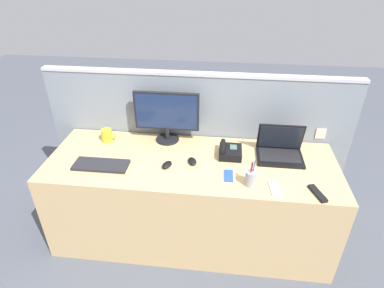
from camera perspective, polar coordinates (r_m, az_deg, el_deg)
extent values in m
plane|color=#4C515B|center=(2.91, -0.12, -15.44)|extent=(10.00, 10.00, 0.00)
cube|color=tan|center=(2.65, -0.13, -9.82)|extent=(2.18, 0.76, 0.76)
cube|color=gray|center=(2.83, 0.88, -0.22)|extent=(2.54, 0.06, 1.28)
cube|color=#B7BAC1|center=(2.55, 1.00, 12.35)|extent=(2.54, 0.07, 0.02)
cube|color=yellow|center=(2.65, -3.15, 6.31)|extent=(0.10, 0.01, 0.09)
cube|color=beige|center=(2.80, 21.91, 1.73)|extent=(0.08, 0.01, 0.09)
cylinder|color=black|center=(2.68, -4.37, 0.86)|extent=(0.19, 0.19, 0.02)
cylinder|color=black|center=(2.65, -4.42, 1.96)|extent=(0.04, 0.04, 0.10)
cube|color=black|center=(2.57, -4.55, 5.86)|extent=(0.52, 0.03, 0.32)
cube|color=#19284C|center=(2.56, -4.61, 5.70)|extent=(0.49, 0.01, 0.29)
cube|color=black|center=(2.53, 15.29, -2.29)|extent=(0.34, 0.26, 0.02)
cube|color=black|center=(2.53, 15.30, -1.96)|extent=(0.30, 0.19, 0.00)
cube|color=black|center=(2.55, 15.42, 1.27)|extent=(0.34, 0.07, 0.23)
cube|color=black|center=(2.54, 15.43, 1.13)|extent=(0.32, 0.06, 0.21)
cube|color=black|center=(2.48, 6.83, -1.45)|extent=(0.17, 0.19, 0.06)
cube|color=#4C6B5B|center=(2.48, 7.38, -0.56)|extent=(0.05, 0.07, 0.01)
cylinder|color=black|center=(2.45, 5.51, -0.43)|extent=(0.04, 0.17, 0.04)
cube|color=#232328|center=(2.45, -15.86, -3.60)|extent=(0.40, 0.16, 0.02)
ellipsoid|color=black|center=(2.38, 0.04, -3.07)|extent=(0.09, 0.11, 0.03)
ellipsoid|color=black|center=(2.35, -4.48, -3.70)|extent=(0.09, 0.11, 0.03)
cylinder|color=#99999E|center=(2.19, 10.36, -6.03)|extent=(0.07, 0.07, 0.11)
cylinder|color=red|center=(2.14, 10.39, -4.90)|extent=(0.01, 0.03, 0.14)
cylinder|color=black|center=(2.16, 10.55, -4.73)|extent=(0.01, 0.02, 0.13)
cylinder|color=blue|center=(2.16, 10.85, -4.61)|extent=(0.02, 0.02, 0.15)
cube|color=silver|center=(2.22, 14.44, -7.64)|extent=(0.08, 0.16, 0.01)
cube|color=blue|center=(2.27, 6.53, -5.62)|extent=(0.06, 0.14, 0.01)
cube|color=black|center=(2.25, 21.42, -8.16)|extent=(0.10, 0.17, 0.02)
cylinder|color=yellow|center=(2.73, -14.91, 1.52)|extent=(0.09, 0.09, 0.10)
torus|color=yellow|center=(2.72, -13.83, 1.46)|extent=(0.05, 0.01, 0.05)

